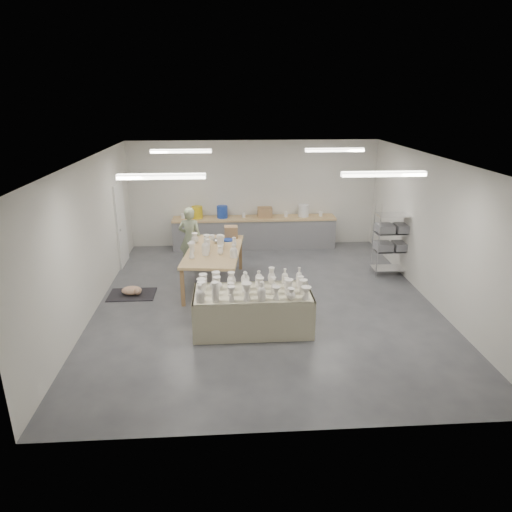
{
  "coord_description": "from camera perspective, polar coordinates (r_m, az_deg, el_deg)",
  "views": [
    {
      "loc": [
        -0.78,
        -8.82,
        4.15
      ],
      "look_at": [
        -0.2,
        -0.04,
        1.05
      ],
      "focal_mm": 32.0,
      "sensor_mm": 36.0,
      "label": 1
    }
  ],
  "objects": [
    {
      "name": "red_stool",
      "position": [
        11.86,
        -8.02,
        0.19
      ],
      "size": [
        0.43,
        0.43,
        0.32
      ],
      "rotation": [
        0.0,
        0.0,
        0.33
      ],
      "color": "#B11920",
      "rests_on": "ground"
    },
    {
      "name": "back_counter",
      "position": [
        13.05,
        -0.26,
        3.1
      ],
      "size": [
        4.6,
        0.6,
        1.24
      ],
      "color": "tan",
      "rests_on": "ground"
    },
    {
      "name": "work_table",
      "position": [
        10.37,
        -5.2,
        0.93
      ],
      "size": [
        1.42,
        2.45,
        1.25
      ],
      "rotation": [
        0.0,
        0.0,
        -0.11
      ],
      "color": "tan",
      "rests_on": "ground"
    },
    {
      "name": "room",
      "position": [
        9.17,
        0.52,
        6.21
      ],
      "size": [
        8.0,
        8.02,
        3.0
      ],
      "color": "#424449",
      "rests_on": "ground"
    },
    {
      "name": "potter",
      "position": [
        11.44,
        -8.23,
        2.17
      ],
      "size": [
        0.64,
        0.48,
        1.59
      ],
      "primitive_type": "imported",
      "rotation": [
        0.0,
        0.0,
        2.95
      ],
      "color": "#93A37E",
      "rests_on": "ground"
    },
    {
      "name": "drying_table",
      "position": [
        8.49,
        -0.48,
        -6.58
      ],
      "size": [
        2.17,
        1.03,
        1.13
      ],
      "rotation": [
        0.0,
        0.0,
        0.0
      ],
      "color": "olive",
      "rests_on": "ground"
    },
    {
      "name": "wire_shelf",
      "position": [
        11.44,
        16.76,
        2.15
      ],
      "size": [
        0.88,
        0.48,
        1.8
      ],
      "color": "silver",
      "rests_on": "ground"
    },
    {
      "name": "rug",
      "position": [
        10.44,
        -15.23,
        -4.67
      ],
      "size": [
        1.0,
        0.7,
        0.02
      ],
      "primitive_type": "cube",
      "color": "black",
      "rests_on": "ground"
    },
    {
      "name": "cat",
      "position": [
        10.39,
        -15.18,
        -4.17
      ],
      "size": [
        0.47,
        0.35,
        0.19
      ],
      "rotation": [
        0.0,
        0.0,
        -0.11
      ],
      "color": "white",
      "rests_on": "rug"
    }
  ]
}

